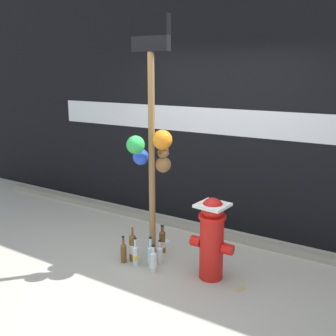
% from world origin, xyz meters
% --- Properties ---
extents(ground_plane, '(14.00, 14.00, 0.00)m').
position_xyz_m(ground_plane, '(0.00, 0.00, 0.00)').
color(ground_plane, '#ADA899').
extents(building_wall, '(10.00, 0.21, 3.43)m').
position_xyz_m(building_wall, '(-0.00, 1.68, 1.71)').
color(building_wall, black).
rests_on(building_wall, ground_plane).
extents(curb_strip, '(8.00, 0.12, 0.08)m').
position_xyz_m(curb_strip, '(0.00, 1.27, 0.04)').
color(curb_strip, gray).
rests_on(curb_strip, ground_plane).
extents(memorial_post, '(0.47, 0.44, 2.70)m').
position_xyz_m(memorial_post, '(-0.19, 0.24, 1.58)').
color(memorial_post, olive).
rests_on(memorial_post, ground_plane).
extents(fire_hydrant, '(0.48, 0.33, 0.89)m').
position_xyz_m(fire_hydrant, '(0.55, 0.24, 0.46)').
color(fire_hydrant, red).
rests_on(fire_hydrant, ground_plane).
extents(bottle_0, '(0.07, 0.07, 0.28)m').
position_xyz_m(bottle_0, '(-0.08, 0.22, 0.11)').
color(bottle_0, silver).
rests_on(bottle_0, ground_plane).
extents(bottle_1, '(0.08, 0.08, 0.28)m').
position_xyz_m(bottle_1, '(-0.26, 0.32, 0.12)').
color(bottle_1, silver).
rests_on(bottle_1, ground_plane).
extents(bottle_2, '(0.08, 0.08, 0.35)m').
position_xyz_m(bottle_2, '(-0.22, 0.48, 0.14)').
color(bottle_2, brown).
rests_on(bottle_2, ground_plane).
extents(bottle_3, '(0.08, 0.08, 0.44)m').
position_xyz_m(bottle_3, '(-0.39, 0.11, 0.17)').
color(bottle_3, brown).
rests_on(bottle_3, ground_plane).
extents(bottle_4, '(0.08, 0.08, 0.32)m').
position_xyz_m(bottle_4, '(-0.03, 0.01, 0.12)').
color(bottle_4, silver).
rests_on(bottle_4, ground_plane).
extents(bottle_5, '(0.07, 0.07, 0.34)m').
position_xyz_m(bottle_5, '(-0.29, 0.02, 0.13)').
color(bottle_5, silver).
rests_on(bottle_5, ground_plane).
extents(bottle_6, '(0.07, 0.07, 0.32)m').
position_xyz_m(bottle_6, '(-0.45, 0.02, 0.13)').
color(bottle_6, brown).
rests_on(bottle_6, ground_plane).
extents(bottle_7, '(0.07, 0.07, 0.36)m').
position_xyz_m(bottle_7, '(-0.32, 0.39, 0.13)').
color(bottle_7, '#93CCE0').
rests_on(bottle_7, ground_plane).
extents(bottle_8, '(0.07, 0.07, 0.35)m').
position_xyz_m(bottle_8, '(-0.14, 0.11, 0.14)').
color(bottle_8, '#B2DBEA').
rests_on(bottle_8, ground_plane).
extents(litter_0, '(0.13, 0.09, 0.01)m').
position_xyz_m(litter_0, '(-0.36, 0.79, 0.00)').
color(litter_0, silver).
rests_on(litter_0, ground_plane).
extents(litter_1, '(0.11, 0.15, 0.01)m').
position_xyz_m(litter_1, '(0.91, 0.19, 0.00)').
color(litter_1, tan).
rests_on(litter_1, ground_plane).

